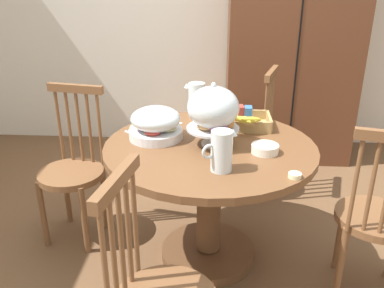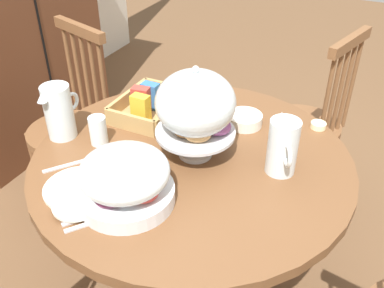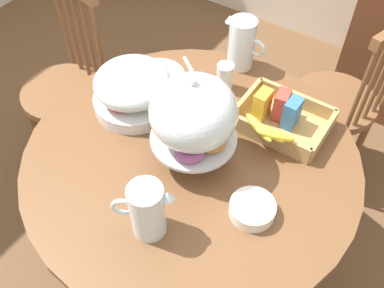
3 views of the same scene
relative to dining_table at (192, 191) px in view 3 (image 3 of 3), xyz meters
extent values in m
plane|color=brown|center=(0.00, 0.09, -0.52)|extent=(10.00, 10.00, 0.00)
cylinder|color=brown|center=(0.00, 0.00, 0.20)|extent=(1.14, 1.14, 0.04)
cylinder|color=brown|center=(0.00, 0.00, -0.13)|extent=(0.14, 0.14, 0.63)
cylinder|color=brown|center=(0.00, 0.00, -0.49)|extent=(0.56, 0.56, 0.06)
cylinder|color=brown|center=(0.25, 0.83, -0.07)|extent=(0.40, 0.40, 0.04)
cylinder|color=brown|center=(0.16, 1.01, -0.29)|extent=(0.04, 0.04, 0.45)
cylinder|color=brown|center=(0.08, 0.74, -0.29)|extent=(0.04, 0.04, 0.45)
cylinder|color=brown|center=(0.43, 0.93, -0.29)|extent=(0.04, 0.04, 0.45)
cylinder|color=brown|center=(0.35, 0.66, -0.29)|extent=(0.04, 0.04, 0.45)
cylinder|color=brown|center=(0.41, 0.79, 0.17)|extent=(0.02, 0.02, 0.48)
cylinder|color=brown|center=(0.39, 0.72, 0.17)|extent=(0.02, 0.02, 0.48)
cylinder|color=brown|center=(0.37, 0.65, 0.17)|extent=(0.02, 0.02, 0.48)
cylinder|color=brown|center=(-0.86, 0.16, -0.07)|extent=(0.40, 0.40, 0.04)
cylinder|color=brown|center=(-1.02, 0.05, -0.29)|extent=(0.04, 0.04, 0.45)
cylinder|color=brown|center=(-0.75, 0.00, -0.29)|extent=(0.04, 0.04, 0.45)
cylinder|color=brown|center=(-0.97, 0.33, -0.29)|extent=(0.04, 0.04, 0.45)
cylinder|color=brown|center=(-0.69, 0.28, -0.29)|extent=(0.04, 0.04, 0.45)
cylinder|color=brown|center=(-0.96, 0.35, 0.17)|extent=(0.02, 0.02, 0.48)
cylinder|color=brown|center=(-0.90, 0.34, 0.17)|extent=(0.02, 0.02, 0.48)
cylinder|color=brown|center=(-0.83, 0.32, 0.17)|extent=(0.02, 0.02, 0.48)
cylinder|color=brown|center=(-0.76, 0.31, 0.17)|extent=(0.02, 0.02, 0.48)
cylinder|color=brown|center=(-0.69, 0.30, 0.17)|extent=(0.02, 0.02, 0.48)
cylinder|color=silver|center=(0.01, -0.01, 0.23)|extent=(0.12, 0.12, 0.02)
cylinder|color=silver|center=(0.01, -0.01, 0.27)|extent=(0.03, 0.03, 0.09)
cylinder|color=silver|center=(0.01, -0.01, 0.32)|extent=(0.28, 0.28, 0.01)
torus|color=#B27033|center=(0.08, -0.01, 0.34)|extent=(0.10, 0.10, 0.03)
torus|color=#D19347|center=(0.02, 0.03, 0.34)|extent=(0.10, 0.10, 0.03)
torus|color=#935628|center=(-0.02, 0.01, 0.34)|extent=(0.10, 0.10, 0.03)
torus|color=tan|center=(-0.02, -0.03, 0.34)|extent=(0.10, 0.10, 0.03)
torus|color=#994C84|center=(0.04, -0.08, 0.34)|extent=(0.10, 0.10, 0.03)
ellipsoid|color=silver|center=(0.01, -0.01, 0.44)|extent=(0.27, 0.27, 0.22)
sphere|color=silver|center=(0.01, -0.01, 0.56)|extent=(0.02, 0.02, 0.02)
cylinder|color=silver|center=(-0.31, 0.08, 0.25)|extent=(0.30, 0.30, 0.05)
ellipsoid|color=beige|center=(-0.24, 0.07, 0.29)|extent=(0.09, 0.09, 0.03)
ellipsoid|color=#8CBF59|center=(-0.30, 0.14, 0.29)|extent=(0.09, 0.09, 0.03)
ellipsoid|color=#6B2D4C|center=(-0.37, 0.08, 0.29)|extent=(0.09, 0.09, 0.03)
ellipsoid|color=#CC3D33|center=(-0.31, 0.01, 0.29)|extent=(0.09, 0.09, 0.03)
ellipsoid|color=silver|center=(-0.31, 0.08, 0.34)|extent=(0.28, 0.28, 0.13)
cylinder|color=silver|center=(0.05, -0.31, 0.32)|extent=(0.10, 0.10, 0.20)
cylinder|color=orange|center=(0.05, -0.31, 0.29)|extent=(0.09, 0.09, 0.13)
cone|color=silver|center=(0.11, -0.28, 0.40)|extent=(0.05, 0.05, 0.03)
torus|color=silver|center=(0.00, -0.34, 0.33)|extent=(0.07, 0.05, 0.07)
cylinder|color=silver|center=(-0.10, 0.50, 0.33)|extent=(0.11, 0.11, 0.21)
cylinder|color=white|center=(-0.10, 0.50, 0.30)|extent=(0.09, 0.09, 0.14)
cone|color=silver|center=(-0.16, 0.50, 0.42)|extent=(0.04, 0.04, 0.03)
torus|color=silver|center=(-0.03, 0.49, 0.34)|extent=(0.07, 0.02, 0.07)
cube|color=tan|center=(0.19, 0.29, 0.23)|extent=(0.30, 0.22, 0.01)
cube|color=tan|center=(0.19, 0.18, 0.26)|extent=(0.30, 0.02, 0.07)
cube|color=tan|center=(0.19, 0.40, 0.26)|extent=(0.30, 0.02, 0.07)
cube|color=tan|center=(0.04, 0.29, 0.26)|extent=(0.02, 0.22, 0.07)
cube|color=tan|center=(0.34, 0.29, 0.26)|extent=(0.02, 0.22, 0.07)
cube|color=gold|center=(0.11, 0.28, 0.29)|extent=(0.05, 0.07, 0.11)
cube|color=#B23D33|center=(0.17, 0.31, 0.29)|extent=(0.05, 0.08, 0.11)
cube|color=#336BAD|center=(0.22, 0.30, 0.29)|extent=(0.05, 0.07, 0.11)
ellipsoid|color=yellow|center=(0.16, 0.15, 0.32)|extent=(0.14, 0.08, 0.05)
ellipsoid|color=yellow|center=(0.19, 0.15, 0.32)|extent=(0.13, 0.03, 0.05)
ellipsoid|color=yellow|center=(0.22, 0.15, 0.32)|extent=(0.14, 0.08, 0.05)
cylinder|color=white|center=(-0.33, 0.25, 0.23)|extent=(0.22, 0.22, 0.01)
cylinder|color=white|center=(-0.40, 0.19, 0.24)|extent=(0.15, 0.15, 0.01)
cylinder|color=white|center=(0.28, -0.09, 0.25)|extent=(0.14, 0.14, 0.04)
cylinder|color=silver|center=(-0.08, 0.34, 0.28)|extent=(0.06, 0.06, 0.11)
cube|color=silver|center=(-0.41, 0.14, 0.23)|extent=(0.14, 0.11, 0.01)
cube|color=silver|center=(-0.43, 0.11, 0.23)|extent=(0.14, 0.11, 0.01)
cube|color=silver|center=(-0.25, 0.36, 0.23)|extent=(0.14, 0.11, 0.01)
camera|label=1|loc=(0.02, -2.02, 1.08)|focal=38.11mm
camera|label=2|loc=(-1.13, -0.56, 1.14)|focal=40.71mm
camera|label=3|loc=(0.51, -0.77, 1.36)|focal=40.35mm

